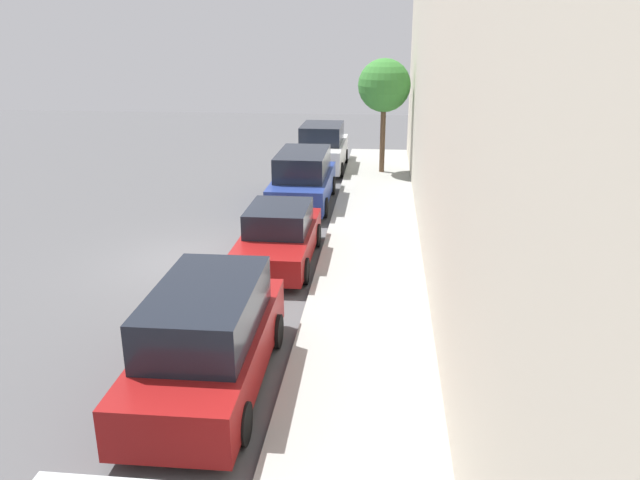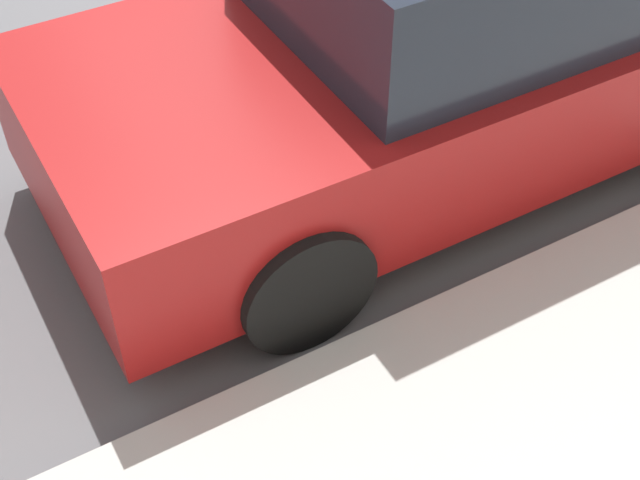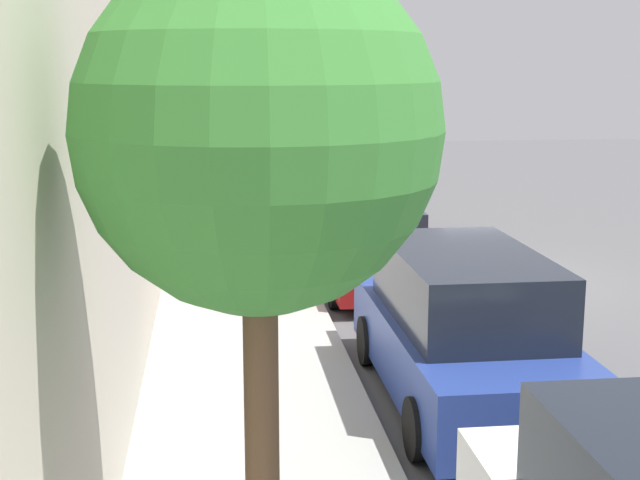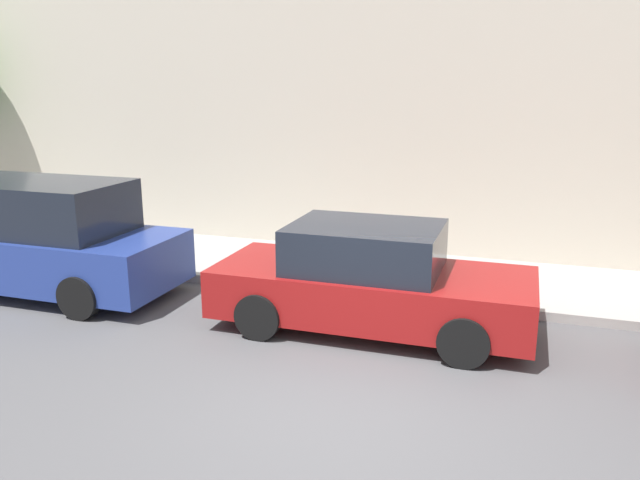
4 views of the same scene
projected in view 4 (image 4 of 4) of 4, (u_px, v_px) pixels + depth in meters
name	position (u px, v px, depth m)	size (l,w,h in m)	color
ground_plane	(337.00, 411.00, 6.78)	(60.00, 60.00, 0.00)	#515154
sidewalk	(415.00, 277.00, 11.25)	(2.75, 32.00, 0.15)	#9E9E99
parked_sedan_third	(370.00, 281.00, 8.91)	(1.92, 4.51, 1.54)	maroon
parked_minivan_fourth	(37.00, 238.00, 10.52)	(2.02, 4.91, 1.90)	navy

